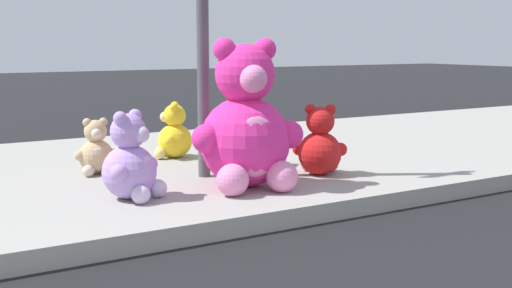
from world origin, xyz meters
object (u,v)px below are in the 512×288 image
Objects in this scene: plush_red at (320,146)px; plush_yellow at (173,136)px; plush_tan at (96,152)px; plush_brown at (242,141)px; plush_pink_large at (246,128)px; plush_lavender at (131,164)px.

plush_red is 1.11× the size of plush_yellow.
plush_red is 1.72m from plush_yellow.
plush_yellow is at bearing 24.22° from plush_tan.
plush_red reaches higher than plush_yellow.
plush_brown reaches higher than plush_yellow.
plush_pink_large is 2.39× the size of plush_tan.
plush_red is 0.83m from plush_brown.
plush_lavender is at bearing -123.94° from plush_yellow.
plush_lavender is (-1.42, -0.74, 0.02)m from plush_brown.
plush_tan is at bearing 148.39° from plush_red.
plush_pink_large is at bearing -52.99° from plush_tan.
plush_brown is 0.92× the size of plush_lavender.
plush_lavender is (-1.04, -1.55, 0.04)m from plush_yellow.
plush_tan is at bearing 86.32° from plush_lavender.
plush_pink_large is 1.96× the size of plush_brown.
plush_brown is at bearing 120.06° from plush_red.
plush_pink_large reaches higher than plush_tan.
plush_pink_large reaches higher than plush_yellow.
plush_yellow is 1.87m from plush_lavender.
plush_pink_large is 0.90m from plush_red.
plush_red is at bearing -59.94° from plush_brown.
plush_lavender is at bearing 174.43° from plush_pink_large.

